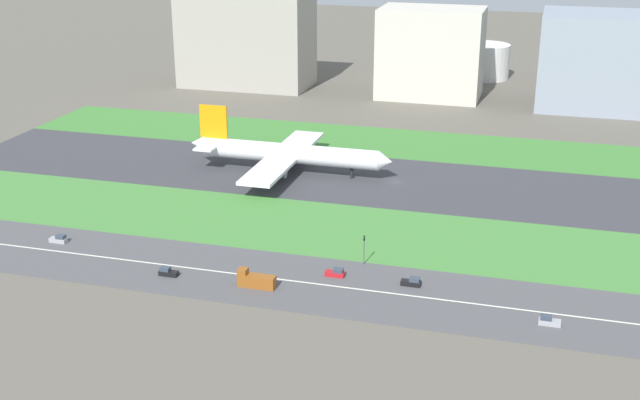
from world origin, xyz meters
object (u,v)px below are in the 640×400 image
at_px(car_0, 549,321).
at_px(fuel_tank_centre, 483,61).
at_px(hangar_building, 431,53).
at_px(traffic_light, 364,248).
at_px(car_2, 336,273).
at_px(car_1, 59,239).
at_px(terminal_building, 246,32).
at_px(office_tower, 594,61).
at_px(truck_0, 256,280).
at_px(fuel_tank_west, 409,56).
at_px(airliner, 285,153).
at_px(car_3, 168,272).
at_px(car_4, 412,282).

bearing_deg(car_0, fuel_tank_centre, -81.41).
bearing_deg(fuel_tank_centre, hangar_building, -112.12).
height_order(car_0, traffic_light, traffic_light).
relative_size(car_0, traffic_light, 0.61).
xyz_separation_m(car_2, car_0, (46.93, -10.00, 0.00)).
bearing_deg(car_1, fuel_tank_centre, 70.07).
relative_size(car_2, fuel_tank_centre, 0.18).
xyz_separation_m(car_0, terminal_building, (-136.30, 192.00, 22.80)).
distance_m(car_2, office_tower, 191.99).
distance_m(truck_0, fuel_tank_west, 237.24).
distance_m(airliner, office_tower, 147.48).
height_order(car_1, terminal_building, terminal_building).
xyz_separation_m(traffic_light, office_tower, (53.79, 174.01, 14.53)).
relative_size(terminal_building, hangar_building, 1.33).
height_order(car_3, fuel_tank_centre, fuel_tank_centre).
xyz_separation_m(airliner, office_tower, (92.72, 114.00, 12.59)).
distance_m(terminal_building, office_tower, 147.89).
distance_m(airliner, car_0, 112.72).
bearing_deg(car_3, car_4, -169.54).
relative_size(hangar_building, fuel_tank_centre, 1.78).
height_order(car_2, office_tower, office_tower).
relative_size(airliner, fuel_tank_centre, 2.71).
xyz_separation_m(truck_0, hangar_building, (8.46, 192.00, 16.96)).
xyz_separation_m(car_1, hangar_building, (64.00, 182.00, 17.71)).
height_order(airliner, terminal_building, terminal_building).
bearing_deg(fuel_tank_west, terminal_building, -145.50).
xyz_separation_m(truck_0, traffic_light, (20.26, 17.99, 2.62)).
bearing_deg(car_0, truck_0, 0.00).
bearing_deg(car_0, office_tower, -93.43).
bearing_deg(terminal_building, fuel_tank_centre, 24.12).
bearing_deg(car_3, fuel_tank_west, -93.12).
bearing_deg(car_2, car_4, 0.00).
height_order(car_3, traffic_light, traffic_light).
bearing_deg(car_1, terminal_building, 95.72).
distance_m(car_4, fuel_tank_centre, 227.19).
bearing_deg(car_3, car_1, -16.23).
bearing_deg(truck_0, car_1, -10.21).
bearing_deg(car_1, office_tower, 54.55).
relative_size(car_2, truck_0, 0.52).
xyz_separation_m(car_0, truck_0, (-62.54, -0.00, 0.75)).
distance_m(terminal_building, fuel_tank_centre, 111.26).
bearing_deg(truck_0, fuel_tank_west, -88.00).
distance_m(car_4, hangar_building, 184.50).
relative_size(airliner, car_3, 14.77).
distance_m(car_0, office_tower, 193.18).
relative_size(car_4, car_1, 1.00).
bearing_deg(hangar_building, traffic_light, -86.12).
bearing_deg(truck_0, car_3, -0.00).
height_order(truck_0, hangar_building, hangar_building).
distance_m(car_2, car_0, 47.98).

